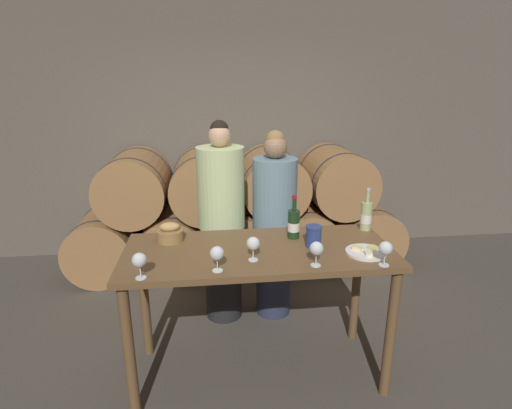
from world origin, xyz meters
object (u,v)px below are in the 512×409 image
(wine_bottle_white, at_px, (366,216))
(bread_basket, at_px, (170,234))
(wine_glass_right, at_px, (316,249))
(wine_glass_far_right, at_px, (386,249))
(tasting_table, at_px, (259,267))
(blue_crock, at_px, (314,235))
(person_right, at_px, (274,226))
(wine_glass_far_left, at_px, (139,261))
(person_left, at_px, (222,224))
(cheese_plate, at_px, (366,252))
(wine_glass_left, at_px, (217,254))
(wine_glass_center, at_px, (253,244))
(wine_bottle_red, at_px, (294,224))

(wine_bottle_white, xyz_separation_m, bread_basket, (-1.36, -0.05, -0.05))
(wine_bottle_white, bearing_deg, wine_glass_right, -133.86)
(bread_basket, relative_size, wine_glass_far_right, 1.18)
(tasting_table, bearing_deg, blue_crock, 0.38)
(person_right, bearing_deg, blue_crock, -80.00)
(blue_crock, distance_m, wine_glass_far_left, 1.08)
(person_left, bearing_deg, cheese_plate, -46.00)
(person_right, distance_m, wine_glass_right, 1.04)
(tasting_table, distance_m, wine_glass_far_right, 0.79)
(bread_basket, xyz_separation_m, wine_glass_far_right, (1.25, -0.52, 0.05))
(blue_crock, xyz_separation_m, wine_glass_right, (-0.06, -0.27, 0.03))
(wine_glass_left, bearing_deg, wine_glass_center, 27.79)
(cheese_plate, bearing_deg, tasting_table, 167.51)
(tasting_table, relative_size, wine_glass_far_right, 11.50)
(wine_glass_left, distance_m, wine_glass_far_right, 0.96)
(cheese_plate, bearing_deg, person_right, 115.65)
(tasting_table, bearing_deg, person_left, 105.61)
(bread_basket, distance_m, wine_glass_right, 0.98)
(person_left, distance_m, wine_glass_far_right, 1.40)
(cheese_plate, xyz_separation_m, wine_glass_center, (-0.70, -0.01, 0.09))
(person_left, xyz_separation_m, wine_glass_left, (-0.06, -1.01, 0.20))
(person_left, relative_size, wine_glass_left, 11.30)
(blue_crock, bearing_deg, cheese_plate, -26.33)
(wine_bottle_red, xyz_separation_m, bread_basket, (-0.82, 0.04, -0.05))
(wine_glass_far_left, bearing_deg, wine_bottle_red, 26.48)
(cheese_plate, bearing_deg, bread_basket, 164.04)
(wine_glass_left, distance_m, wine_glass_center, 0.24)
(blue_crock, height_order, cheese_plate, blue_crock)
(tasting_table, bearing_deg, wine_glass_left, -134.67)
(wine_glass_far_right, bearing_deg, wine_bottle_red, 132.48)
(wine_bottle_red, relative_size, cheese_plate, 1.20)
(wine_bottle_white, bearing_deg, wine_glass_left, -153.98)
(wine_bottle_white, bearing_deg, person_right, 139.49)
(cheese_plate, distance_m, wine_glass_right, 0.38)
(tasting_table, relative_size, person_left, 1.02)
(wine_bottle_red, xyz_separation_m, wine_glass_right, (0.04, -0.43, 0.00))
(person_right, bearing_deg, wine_glass_far_right, -66.12)
(wine_glass_left, bearing_deg, cheese_plate, 7.86)
(bread_basket, height_order, wine_glass_left, wine_glass_left)
(person_right, distance_m, wine_glass_left, 1.15)
(person_right, relative_size, wine_glass_left, 10.74)
(blue_crock, distance_m, bread_basket, 0.94)
(wine_glass_right, bearing_deg, wine_glass_far_left, -177.85)
(wine_glass_right, bearing_deg, wine_glass_center, 162.02)
(person_left, xyz_separation_m, wine_bottle_white, (1.00, -0.49, 0.20))
(blue_crock, height_order, wine_glass_left, wine_glass_left)
(person_left, bearing_deg, wine_glass_center, -80.23)
(blue_crock, bearing_deg, bread_basket, 167.65)
(bread_basket, distance_m, wine_glass_far_left, 0.53)
(wine_glass_right, bearing_deg, blue_crock, 78.54)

